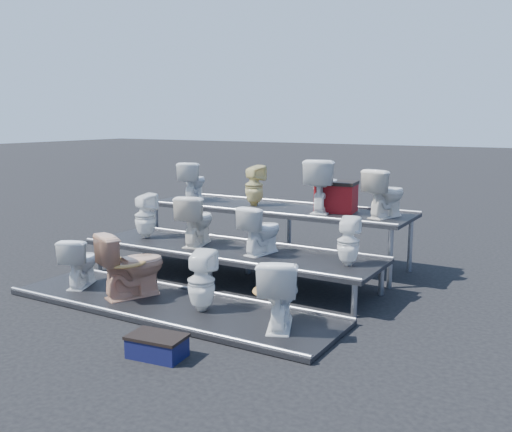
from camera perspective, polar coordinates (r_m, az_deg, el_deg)
The scene contains 18 objects.
ground at distance 7.90m, azimuth -2.62°, elevation -6.58°, with size 80.00×80.00×0.00m, color black.
tier_front at distance 6.89m, azimuth -8.58°, elevation -8.91°, with size 4.20×1.20×0.06m, color black.
tier_mid at distance 7.84m, azimuth -2.63°, elevation -4.96°, with size 4.20×1.20×0.46m, color black.
tier_back at distance 8.88m, azimuth 1.92°, elevation -1.87°, with size 4.20×1.20×0.86m, color black.
toilet_0 at distance 7.77m, azimuth -17.16°, elevation -4.37°, with size 0.36×0.63×0.65m, color white.
toilet_1 at distance 7.13m, azimuth -12.30°, elevation -4.75°, with size 0.45×0.79×0.81m, color tan.
toilet_2 at distance 6.51m, azimuth -5.49°, elevation -6.48°, with size 0.31×0.32×0.70m, color white.
toilet_3 at distance 5.99m, azimuth 2.33°, elevation -7.60°, with size 0.42×0.73×0.75m, color white.
toilet_4 at distance 8.61m, azimuth -11.04°, elevation 0.03°, with size 0.30×0.31×0.66m, color white.
toilet_5 at distance 8.02m, azimuth -6.00°, elevation -0.38°, with size 0.40×0.70×0.71m, color white.
toilet_6 at distance 7.46m, azimuth 0.53°, elevation -1.37°, with size 0.36×0.63×0.64m, color white.
toilet_7 at distance 6.96m, azimuth 9.22°, elevation -2.52°, with size 0.27×0.27×0.60m, color white.
toilet_8 at distance 9.60m, azimuth -6.31°, elevation 3.50°, with size 0.36×0.63×0.64m, color white.
toilet_9 at distance 8.95m, azimuth -0.18°, elevation 3.07°, with size 0.29×0.29×0.64m, color #DCCE87.
toilet_10 at distance 8.41m, azimuth 6.72°, elevation 3.07°, with size 0.44×0.76×0.78m, color white.
toilet_11 at distance 8.09m, azimuth 12.82°, elevation 2.25°, with size 0.38×0.66×0.68m, color white.
red_crate at distance 8.45m, azimuth 8.03°, elevation 1.78°, with size 0.56×0.45×0.40m, color maroon.
step_stool at distance 5.58m, azimuth -9.86°, elevation -12.84°, with size 0.52×0.31×0.19m, color black.
Camera 1 is at (4.13, -6.35, 2.23)m, focal length 40.00 mm.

